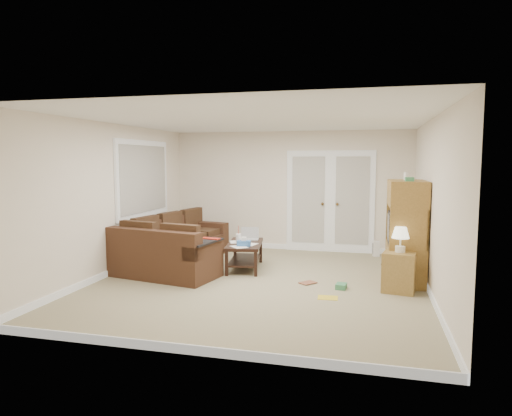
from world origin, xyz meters
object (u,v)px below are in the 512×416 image
(coffee_table, at_px, (245,254))
(tv_armoire, at_px, (406,231))
(sectional_sofa, at_px, (174,249))
(side_cabinet, at_px, (399,268))

(coffee_table, height_order, tv_armoire, tv_armoire)
(sectional_sofa, xyz_separation_m, coffee_table, (1.26, 0.19, -0.07))
(sectional_sofa, distance_m, side_cabinet, 3.85)
(coffee_table, bearing_deg, sectional_sofa, 179.54)
(sectional_sofa, relative_size, coffee_table, 2.43)
(tv_armoire, relative_size, side_cabinet, 1.81)
(coffee_table, distance_m, tv_armoire, 2.72)
(sectional_sofa, bearing_deg, tv_armoire, 10.21)
(side_cabinet, bearing_deg, sectional_sofa, -178.66)
(coffee_table, bearing_deg, tv_armoire, -14.23)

